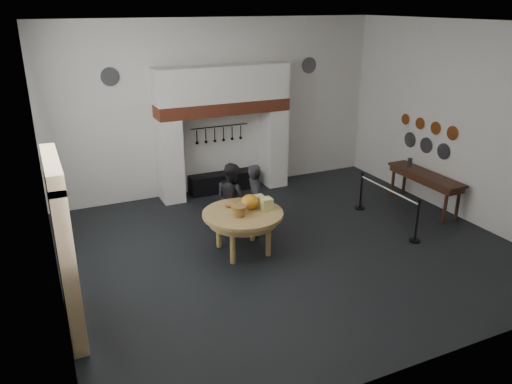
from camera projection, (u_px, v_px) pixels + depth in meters
name	position (u px, v px, depth m)	size (l,w,h in m)	color
floor	(288.00, 247.00, 10.54)	(9.00, 8.00, 0.02)	black
ceiling	(294.00, 23.00, 8.93)	(9.00, 8.00, 0.02)	silver
wall_back	(218.00, 107.00, 13.13)	(9.00, 0.02, 4.50)	silver
wall_front	(440.00, 220.00, 6.34)	(9.00, 0.02, 4.50)	silver
wall_left	(43.00, 175.00, 7.98)	(0.02, 8.00, 4.50)	silver
wall_right	(462.00, 122.00, 11.50)	(0.02, 8.00, 4.50)	silver
chimney_pier_left	(170.00, 160.00, 12.68)	(0.55, 0.70, 2.15)	silver
chimney_pier_right	(274.00, 147.00, 13.83)	(0.55, 0.70, 2.15)	silver
hearth_brick_band	(223.00, 107.00, 12.81)	(3.50, 0.72, 0.32)	#9E442B
chimney_hood	(222.00, 83.00, 12.60)	(3.50, 0.70, 0.90)	silver
iron_range	(224.00, 182.00, 13.61)	(1.90, 0.45, 0.50)	black
utensil_rail	(220.00, 126.00, 13.24)	(0.02, 0.02, 1.60)	black
door_recess	(59.00, 257.00, 7.50)	(0.04, 1.10, 2.50)	black
door_jamb_near	(70.00, 275.00, 6.93)	(0.22, 0.30, 2.60)	tan
door_jamb_far	(61.00, 235.00, 8.11)	(0.22, 0.30, 2.60)	tan
door_lintel	(52.00, 168.00, 7.04)	(0.22, 1.70, 0.30)	tan
wall_plaque	(49.00, 196.00, 8.91)	(0.05, 0.34, 0.44)	gold
work_table	(243.00, 214.00, 10.07)	(1.64, 1.64, 0.07)	tan
pumpkin	(250.00, 202.00, 10.17)	(0.36, 0.36, 0.31)	orange
cheese_block_big	(266.00, 204.00, 10.17)	(0.22, 0.22, 0.24)	#D4D57F
cheese_block_small	(259.00, 200.00, 10.43)	(0.18, 0.18, 0.20)	#D8D181
wicker_basket	(239.00, 211.00, 9.84)	(0.32, 0.32, 0.22)	olive
bread_loaf	(232.00, 204.00, 10.30)	(0.31, 0.18, 0.13)	#A16739
visitor_near	(256.00, 200.00, 10.84)	(0.59, 0.39, 1.62)	black
visitor_far	(232.00, 198.00, 11.03)	(0.77, 0.60, 1.59)	black
side_table	(426.00, 174.00, 12.27)	(0.55, 2.20, 0.06)	#3C2115
pewter_jug	(410.00, 162.00, 12.73)	(0.12, 0.12, 0.22)	#434347
copper_pan_a	(453.00, 133.00, 11.76)	(0.34, 0.34, 0.03)	#C6662D
copper_pan_b	(436.00, 128.00, 12.22)	(0.32, 0.32, 0.03)	#C6662D
copper_pan_c	(420.00, 123.00, 12.69)	(0.30, 0.30, 0.03)	#C6662D
copper_pan_d	(406.00, 119.00, 13.16)	(0.28, 0.28, 0.03)	#C6662D
pewter_plate_left	(443.00, 151.00, 12.10)	(0.40, 0.40, 0.03)	#4C4C51
pewter_plate_mid	(426.00, 145.00, 12.61)	(0.40, 0.40, 0.03)	#4C4C51
pewter_plate_right	(410.00, 140.00, 13.12)	(0.40, 0.40, 0.03)	#4C4C51
pewter_plate_back_left	(110.00, 77.00, 11.71)	(0.44, 0.44, 0.03)	#4C4C51
pewter_plate_back_right	(309.00, 65.00, 13.81)	(0.44, 0.44, 0.03)	#4C4C51
barrier_post_near	(417.00, 222.00, 10.63)	(0.05, 0.05, 0.90)	black
barrier_post_far	(361.00, 192.00, 12.33)	(0.05, 0.05, 0.90)	black
barrier_rope	(389.00, 190.00, 11.34)	(0.04, 0.04, 2.00)	silver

